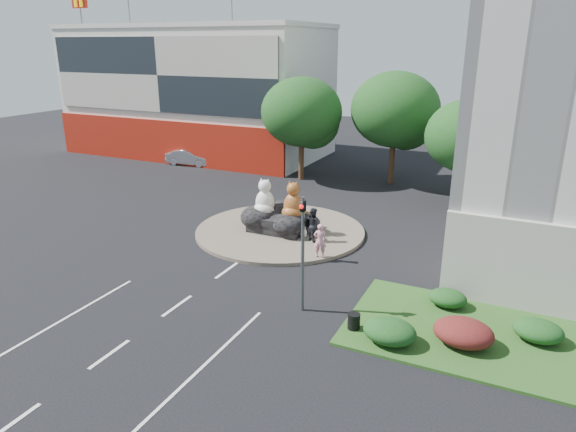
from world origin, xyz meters
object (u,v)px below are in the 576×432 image
(cat_white, at_px, (265,196))
(parked_car, at_px, (190,157))
(kitten_calico, at_px, (253,223))
(pedestrian_pink, at_px, (320,241))
(litter_bin, at_px, (354,321))
(cat_tabby, at_px, (293,200))
(pedestrian_dark, at_px, (313,224))
(kitten_white, at_px, (304,231))

(cat_white, bearing_deg, parked_car, 132.84)
(kitten_calico, distance_m, parked_car, 19.10)
(parked_car, bearing_deg, pedestrian_pink, -134.36)
(pedestrian_pink, distance_m, litter_bin, 6.99)
(cat_tabby, xyz_separation_m, pedestrian_dark, (1.54, -0.65, -1.06))
(kitten_calico, height_order, litter_bin, kitten_calico)
(cat_white, distance_m, kitten_calico, 1.76)
(kitten_calico, height_order, pedestrian_pink, pedestrian_pink)
(cat_tabby, relative_size, pedestrian_pink, 1.23)
(litter_bin, bearing_deg, parked_car, 137.39)
(cat_white, relative_size, kitten_calico, 2.66)
(kitten_calico, bearing_deg, cat_white, 89.41)
(kitten_calico, distance_m, litter_bin, 11.97)
(cat_tabby, distance_m, parked_car, 20.61)
(cat_white, relative_size, pedestrian_pink, 1.21)
(cat_white, bearing_deg, pedestrian_dark, -16.17)
(cat_white, bearing_deg, kitten_white, -13.40)
(cat_tabby, distance_m, kitten_white, 1.89)
(cat_white, distance_m, cat_tabby, 1.81)
(kitten_calico, bearing_deg, kitten_white, 51.76)
(cat_white, xyz_separation_m, pedestrian_dark, (3.35, -0.59, -1.04))
(cat_white, relative_size, cat_tabby, 0.98)
(pedestrian_dark, bearing_deg, kitten_white, 14.42)
(cat_white, height_order, parked_car, cat_white)
(cat_tabby, height_order, pedestrian_pink, cat_tabby)
(kitten_calico, distance_m, pedestrian_dark, 3.97)
(kitten_white, height_order, pedestrian_dark, pedestrian_dark)
(litter_bin, bearing_deg, kitten_white, 125.24)
(cat_tabby, xyz_separation_m, pedestrian_pink, (2.76, -2.67, -1.11))
(cat_tabby, bearing_deg, kitten_white, -20.31)
(cat_white, distance_m, pedestrian_dark, 3.55)
(kitten_white, xyz_separation_m, pedestrian_dark, (0.70, -0.25, 0.58))
(pedestrian_pink, bearing_deg, cat_white, -45.61)
(cat_tabby, height_order, kitten_white, cat_tabby)
(pedestrian_dark, bearing_deg, cat_tabby, 11.52)
(kitten_white, bearing_deg, cat_tabby, 132.12)
(pedestrian_dark, bearing_deg, parked_car, -2.05)
(kitten_calico, bearing_deg, litter_bin, 7.25)
(cat_white, distance_m, litter_bin, 12.01)
(parked_car, bearing_deg, cat_white, -136.77)
(pedestrian_dark, relative_size, litter_bin, 2.99)
(pedestrian_dark, distance_m, parked_car, 22.19)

